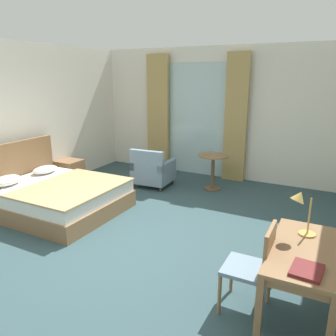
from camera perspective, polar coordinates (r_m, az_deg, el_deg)
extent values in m
cube|color=#334C51|center=(4.94, -7.71, -12.68)|extent=(6.25, 7.92, 0.10)
cube|color=white|center=(7.70, 8.12, 9.28)|extent=(5.85, 0.12, 2.90)
cube|color=silver|center=(7.80, 4.90, 8.17)|extent=(1.48, 0.02, 2.55)
cube|color=tan|center=(8.12, -1.69, 9.25)|extent=(0.56, 0.10, 2.76)
cube|color=tan|center=(7.38, 11.57, 8.30)|extent=(0.49, 0.10, 2.76)
cube|color=olive|center=(6.07, -18.18, -5.81)|extent=(2.03, 1.73, 0.28)
cube|color=white|center=(5.99, -18.38, -3.65)|extent=(1.97, 1.68, 0.20)
cube|color=olive|center=(6.71, -24.75, -0.69)|extent=(0.06, 1.76, 1.12)
cube|color=tan|center=(5.73, -16.13, -3.12)|extent=(1.34, 1.71, 0.03)
ellipsoid|color=white|center=(6.23, -25.95, -1.97)|extent=(0.34, 0.52, 0.16)
ellipsoid|color=white|center=(6.73, -20.33, -0.26)|extent=(0.35, 0.52, 0.13)
cube|color=olive|center=(7.54, -16.53, -0.61)|extent=(0.50, 0.46, 0.51)
cube|color=brown|center=(7.35, -17.85, -0.29)|extent=(0.42, 0.01, 0.12)
cube|color=olive|center=(3.43, 22.40, -12.92)|extent=(0.63, 1.23, 0.04)
cube|color=olive|center=(3.46, 22.30, -13.77)|extent=(0.58, 1.17, 0.08)
cube|color=olive|center=(3.14, 26.04, -24.27)|extent=(0.06, 0.06, 0.69)
cube|color=olive|center=(4.12, 26.53, -14.19)|extent=(0.06, 0.06, 0.69)
cube|color=olive|center=(3.16, 15.26, -22.78)|extent=(0.06, 0.06, 0.69)
cube|color=olive|center=(4.13, 18.75, -13.19)|extent=(0.06, 0.06, 0.69)
cube|color=gray|center=(3.49, 13.29, -16.42)|extent=(0.44, 0.44, 0.04)
cube|color=olive|center=(3.33, 16.98, -13.37)|extent=(0.04, 0.41, 0.46)
cylinder|color=olive|center=(3.82, 10.84, -17.40)|extent=(0.04, 0.04, 0.43)
cylinder|color=olive|center=(3.50, 8.82, -20.66)|extent=(0.04, 0.04, 0.43)
cylinder|color=olive|center=(3.75, 16.94, -18.51)|extent=(0.04, 0.04, 0.43)
cylinder|color=olive|center=(3.43, 15.57, -22.01)|extent=(0.04, 0.04, 0.43)
cylinder|color=tan|center=(3.70, 22.76, -10.37)|extent=(0.17, 0.17, 0.02)
cylinder|color=tan|center=(3.62, 23.08, -7.56)|extent=(0.02, 0.02, 0.38)
cone|color=tan|center=(3.47, 21.58, -4.55)|extent=(0.18, 0.16, 0.17)
cube|color=maroon|center=(3.07, 22.71, -15.85)|extent=(0.26, 0.31, 0.03)
cube|color=gray|center=(7.07, -2.48, -1.11)|extent=(0.77, 0.77, 0.29)
cube|color=gray|center=(6.71, -3.70, 1.18)|extent=(0.74, 0.16, 0.44)
cube|color=gray|center=(6.88, -0.14, 0.37)|extent=(0.14, 0.74, 0.16)
cube|color=gray|center=(7.16, -4.77, 0.92)|extent=(0.14, 0.74, 0.16)
cylinder|color=#4C3D2D|center=(7.27, 0.79, -2.23)|extent=(0.04, 0.04, 0.10)
cylinder|color=#4C3D2D|center=(7.53, -3.49, -1.63)|extent=(0.04, 0.04, 0.10)
cylinder|color=#4C3D2D|center=(6.74, -1.30, -3.69)|extent=(0.04, 0.04, 0.10)
cylinder|color=#4C3D2D|center=(7.02, -5.83, -2.98)|extent=(0.04, 0.04, 0.10)
cylinder|color=olive|center=(6.77, 7.79, 2.12)|extent=(0.61, 0.61, 0.03)
cylinder|color=brown|center=(6.87, 7.68, -0.84)|extent=(0.07, 0.07, 0.70)
cylinder|color=brown|center=(6.97, 7.58, -3.50)|extent=(0.33, 0.33, 0.02)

